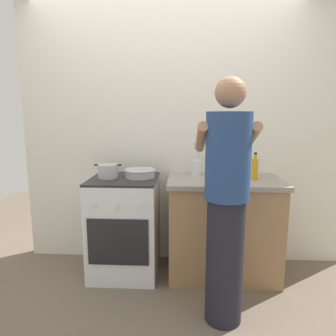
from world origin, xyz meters
TOP-DOWN VIEW (x-y plane):
  - ground at (0.00, 0.00)m, footprint 6.00×6.00m
  - back_wall at (0.20, 0.50)m, footprint 3.20×0.10m
  - countertop at (0.55, 0.15)m, footprint 1.00×0.60m
  - stove_range at (-0.35, 0.15)m, footprint 0.60×0.62m
  - pot at (-0.49, 0.15)m, footprint 0.24×0.18m
  - mixing_bowl at (-0.21, 0.19)m, footprint 0.29×0.29m
  - utensil_crock at (0.30, 0.33)m, footprint 0.10×0.10m
  - spice_bottle at (0.64, 0.14)m, footprint 0.04×0.04m
  - oil_bottle at (0.81, 0.15)m, footprint 0.06×0.06m
  - person at (0.48, -0.49)m, footprint 0.41×0.50m

SIDE VIEW (x-z plane):
  - ground at x=0.00m, z-range 0.00..0.00m
  - stove_range at x=-0.35m, z-range 0.00..0.90m
  - countertop at x=0.55m, z-range 0.00..0.90m
  - person at x=0.48m, z-range 0.01..1.71m
  - mixing_bowl at x=-0.21m, z-range 0.90..0.98m
  - spice_bottle at x=0.64m, z-range 0.90..0.99m
  - pot at x=-0.49m, z-range 0.90..1.02m
  - utensil_crock at x=0.30m, z-range 0.83..1.15m
  - oil_bottle at x=0.81m, z-range 0.88..1.12m
  - back_wall at x=0.20m, z-range 0.00..2.50m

